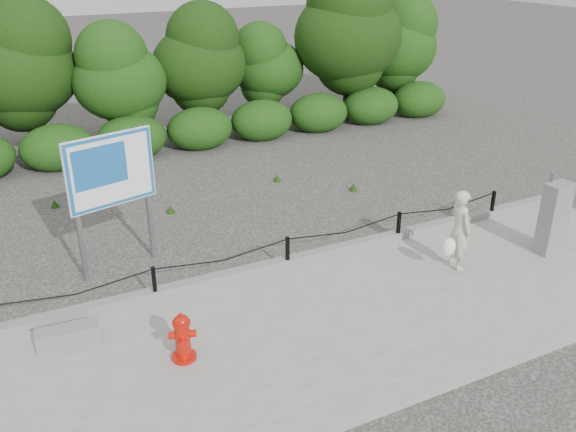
# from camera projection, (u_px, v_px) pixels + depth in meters

# --- Properties ---
(ground) EXTENTS (90.00, 90.00, 0.00)m
(ground) POSITION_uv_depth(u_px,v_px,m) (288.00, 270.00, 11.39)
(ground) COLOR #2D2B28
(ground) RESTS_ON ground
(sidewalk) EXTENTS (14.00, 4.00, 0.08)m
(sidewalk) POSITION_uv_depth(u_px,v_px,m) (343.00, 323.00, 9.74)
(sidewalk) COLOR gray
(sidewalk) RESTS_ON ground
(curb) EXTENTS (14.00, 0.22, 0.14)m
(curb) POSITION_uv_depth(u_px,v_px,m) (286.00, 261.00, 11.36)
(curb) COLOR slate
(curb) RESTS_ON sidewalk
(chain_barrier) EXTENTS (10.06, 0.06, 0.60)m
(chain_barrier) POSITION_uv_depth(u_px,v_px,m) (288.00, 248.00, 11.20)
(chain_barrier) COLOR black
(chain_barrier) RESTS_ON sidewalk
(treeline) EXTENTS (20.33, 3.74, 4.96)m
(treeline) POSITION_uv_depth(u_px,v_px,m) (164.00, 57.00, 17.75)
(treeline) COLOR black
(treeline) RESTS_ON ground
(fire_hydrant) EXTENTS (0.45, 0.46, 0.77)m
(fire_hydrant) POSITION_uv_depth(u_px,v_px,m) (183.00, 338.00, 8.69)
(fire_hydrant) COLOR red
(fire_hydrant) RESTS_ON sidewalk
(pedestrian) EXTENTS (0.70, 0.60, 1.52)m
(pedestrian) POSITION_uv_depth(u_px,v_px,m) (459.00, 231.00, 11.02)
(pedestrian) COLOR beige
(pedestrian) RESTS_ON sidewalk
(concrete_block) EXTENTS (0.93, 0.37, 0.29)m
(concrete_block) POSITION_uv_depth(u_px,v_px,m) (68.00, 336.00, 9.10)
(concrete_block) COLOR slate
(concrete_block) RESTS_ON sidewalk
(utility_cabinet) EXTENTS (0.57, 0.42, 1.57)m
(utility_cabinet) POSITION_uv_depth(u_px,v_px,m) (553.00, 218.00, 11.58)
(utility_cabinet) COLOR gray
(utility_cabinet) RESTS_ON sidewalk
(advertising_sign) EXTENTS (1.59, 0.53, 2.62)m
(advertising_sign) POSITION_uv_depth(u_px,v_px,m) (111.00, 177.00, 10.64)
(advertising_sign) COLOR slate
(advertising_sign) RESTS_ON ground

